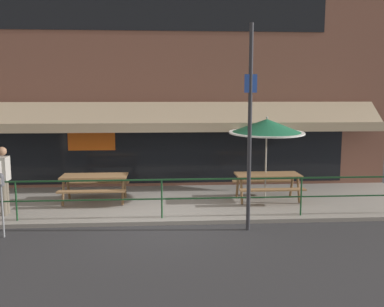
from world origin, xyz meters
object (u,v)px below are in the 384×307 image
Objects in this scene: picnic_table_left at (95,181)px; pedestrian_walking at (4,177)px; patio_umbrella_centre at (267,127)px; parking_meter_near at (1,186)px; picnic_table_centre at (268,179)px; street_sign_pole at (250,127)px.

pedestrian_walking is at bearing -152.33° from picnic_table_left.
parking_meter_near is at bearing -157.27° from patio_umbrella_centre.
picnic_table_centre is 6.89m from parking_meter_near.
street_sign_pole is (5.90, -1.33, 1.31)m from pedestrian_walking.
patio_umbrella_centre is at bearing 22.73° from parking_meter_near.
street_sign_pole is at bearing 1.56° from parking_meter_near.
picnic_table_left is 5.07m from patio_umbrella_centre.
pedestrian_walking is (-6.91, -1.21, -1.12)m from patio_umbrella_centre.
picnic_table_centre is 0.39× the size of street_sign_pole.
pedestrian_walking reaches higher than parking_meter_near.
street_sign_pole reaches higher than parking_meter_near.
parking_meter_near is 0.31× the size of street_sign_pole.
patio_umbrella_centre is 2.74m from street_sign_pole.
picnic_table_left is at bearing -178.47° from patio_umbrella_centre.
picnic_table_centre is at bearing 20.81° from parking_meter_near.
picnic_table_left is 2.35m from pedestrian_walking.
parking_meter_near is (-6.42, -2.44, 0.44)m from picnic_table_centre.
picnic_table_centre is at bearing 66.29° from street_sign_pole.
patio_umbrella_centre is 7.10m from pedestrian_walking.
street_sign_pole reaches higher than pedestrian_walking.
street_sign_pole reaches higher than picnic_table_left.
parking_meter_near reaches higher than picnic_table_left.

